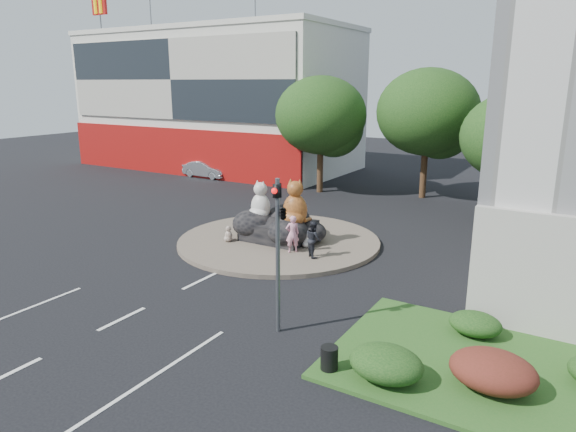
{
  "coord_description": "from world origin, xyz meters",
  "views": [
    {
      "loc": [
        13.05,
        -10.72,
        7.76
      ],
      "look_at": [
        1.62,
        8.2,
        2.0
      ],
      "focal_mm": 32.0,
      "sensor_mm": 36.0,
      "label": 1
    }
  ],
  "objects_px": {
    "cat_white": "(261,200)",
    "pedestrian_pink": "(292,234)",
    "litter_bin": "(329,358)",
    "kitten_white": "(307,239)",
    "parked_car": "(206,169)",
    "cat_tabby": "(295,202)",
    "kitten_calico": "(229,233)",
    "pedestrian_dark": "(313,239)"
  },
  "relations": [
    {
      "from": "kitten_white",
      "to": "pedestrian_dark",
      "type": "distance_m",
      "value": 1.48
    },
    {
      "from": "kitten_white",
      "to": "parked_car",
      "type": "bearing_deg",
      "value": 113.81
    },
    {
      "from": "kitten_calico",
      "to": "litter_bin",
      "type": "relative_size",
      "value": 1.22
    },
    {
      "from": "cat_tabby",
      "to": "cat_white",
      "type": "bearing_deg",
      "value": 167.1
    },
    {
      "from": "kitten_calico",
      "to": "cat_tabby",
      "type": "bearing_deg",
      "value": 48.03
    },
    {
      "from": "parked_car",
      "to": "cat_white",
      "type": "bearing_deg",
      "value": -130.32
    },
    {
      "from": "kitten_white",
      "to": "parked_car",
      "type": "relative_size",
      "value": 0.18
    },
    {
      "from": "cat_white",
      "to": "cat_tabby",
      "type": "xyz_separation_m",
      "value": [
        1.99,
        0.01,
        0.14
      ]
    },
    {
      "from": "pedestrian_pink",
      "to": "pedestrian_dark",
      "type": "relative_size",
      "value": 1.06
    },
    {
      "from": "kitten_white",
      "to": "cat_white",
      "type": "bearing_deg",
      "value": 145.56
    },
    {
      "from": "cat_white",
      "to": "kitten_white",
      "type": "distance_m",
      "value": 3.2
    },
    {
      "from": "pedestrian_pink",
      "to": "kitten_white",
      "type": "bearing_deg",
      "value": -144.77
    },
    {
      "from": "kitten_white",
      "to": "litter_bin",
      "type": "bearing_deg",
      "value": -86.63
    },
    {
      "from": "kitten_calico",
      "to": "pedestrian_pink",
      "type": "bearing_deg",
      "value": 24.49
    },
    {
      "from": "parked_car",
      "to": "kitten_calico",
      "type": "bearing_deg",
      "value": -135.47
    },
    {
      "from": "cat_white",
      "to": "cat_tabby",
      "type": "height_order",
      "value": "cat_tabby"
    },
    {
      "from": "pedestrian_pink",
      "to": "pedestrian_dark",
      "type": "height_order",
      "value": "pedestrian_pink"
    },
    {
      "from": "cat_tabby",
      "to": "pedestrian_dark",
      "type": "relative_size",
      "value": 1.39
    },
    {
      "from": "pedestrian_pink",
      "to": "litter_bin",
      "type": "distance_m",
      "value": 9.89
    },
    {
      "from": "cat_white",
      "to": "pedestrian_pink",
      "type": "distance_m",
      "value": 3.07
    },
    {
      "from": "litter_bin",
      "to": "cat_white",
      "type": "bearing_deg",
      "value": 132.66
    },
    {
      "from": "kitten_calico",
      "to": "litter_bin",
      "type": "height_order",
      "value": "kitten_calico"
    },
    {
      "from": "cat_white",
      "to": "kitten_calico",
      "type": "bearing_deg",
      "value": -112.78
    },
    {
      "from": "kitten_calico",
      "to": "pedestrian_pink",
      "type": "distance_m",
      "value": 3.57
    },
    {
      "from": "kitten_white",
      "to": "pedestrian_pink",
      "type": "distance_m",
      "value": 1.13
    },
    {
      "from": "cat_white",
      "to": "pedestrian_pink",
      "type": "height_order",
      "value": "cat_white"
    },
    {
      "from": "litter_bin",
      "to": "kitten_white",
      "type": "bearing_deg",
      "value": 122.4
    },
    {
      "from": "kitten_calico",
      "to": "parked_car",
      "type": "distance_m",
      "value": 19.03
    },
    {
      "from": "cat_tabby",
      "to": "pedestrian_dark",
      "type": "height_order",
      "value": "cat_tabby"
    },
    {
      "from": "pedestrian_dark",
      "to": "parked_car",
      "type": "bearing_deg",
      "value": 1.17
    },
    {
      "from": "cat_tabby",
      "to": "parked_car",
      "type": "relative_size",
      "value": 0.54
    },
    {
      "from": "kitten_white",
      "to": "kitten_calico",
      "type": "bearing_deg",
      "value": 168.59
    },
    {
      "from": "cat_white",
      "to": "cat_tabby",
      "type": "relative_size",
      "value": 0.88
    },
    {
      "from": "pedestrian_pink",
      "to": "parked_car",
      "type": "relative_size",
      "value": 0.41
    },
    {
      "from": "cat_white",
      "to": "kitten_white",
      "type": "relative_size",
      "value": 2.56
    },
    {
      "from": "cat_white",
      "to": "pedestrian_pink",
      "type": "bearing_deg",
      "value": -16.06
    },
    {
      "from": "cat_tabby",
      "to": "pedestrian_dark",
      "type": "bearing_deg",
      "value": -50.78
    },
    {
      "from": "cat_tabby",
      "to": "kitten_calico",
      "type": "bearing_deg",
      "value": -166.54
    },
    {
      "from": "cat_white",
      "to": "litter_bin",
      "type": "relative_size",
      "value": 3.03
    },
    {
      "from": "pedestrian_dark",
      "to": "parked_car",
      "type": "height_order",
      "value": "pedestrian_dark"
    },
    {
      "from": "kitten_calico",
      "to": "pedestrian_dark",
      "type": "distance_m",
      "value": 4.69
    },
    {
      "from": "cat_tabby",
      "to": "kitten_calico",
      "type": "xyz_separation_m",
      "value": [
        -2.93,
        -1.46,
        -1.63
      ]
    }
  ]
}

